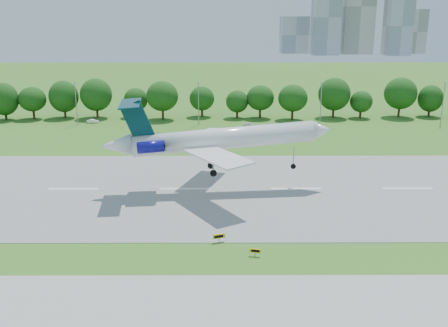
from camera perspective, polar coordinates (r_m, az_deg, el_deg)
ground at (r=67.77m, az=11.29°, el=-9.81°), size 600.00×600.00×0.00m
runway at (r=90.55m, az=8.25°, el=-2.89°), size 400.00×45.00×0.08m
tree_line at (r=153.98m, az=4.77°, el=7.45°), size 288.40×8.40×10.40m
light_poles at (r=143.91m, az=4.11°, el=6.91°), size 175.90×0.25×12.19m
skyline at (r=464.35m, az=14.47°, el=15.79°), size 127.00×52.00×80.00m
airliner at (r=86.75m, az=-1.33°, el=2.86°), size 40.35×29.14×13.17m
taxi_sign_left at (r=65.02m, az=3.58°, el=-9.93°), size 1.46×0.48×1.03m
taxi_sign_centre at (r=68.59m, az=-0.57°, el=-8.33°), size 1.68×0.73×1.20m
service_vehicle_a at (r=151.98m, az=-14.77°, el=4.70°), size 3.56×1.67×1.13m
service_vehicle_b at (r=142.91m, az=2.84°, el=4.51°), size 3.20×1.36×1.08m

